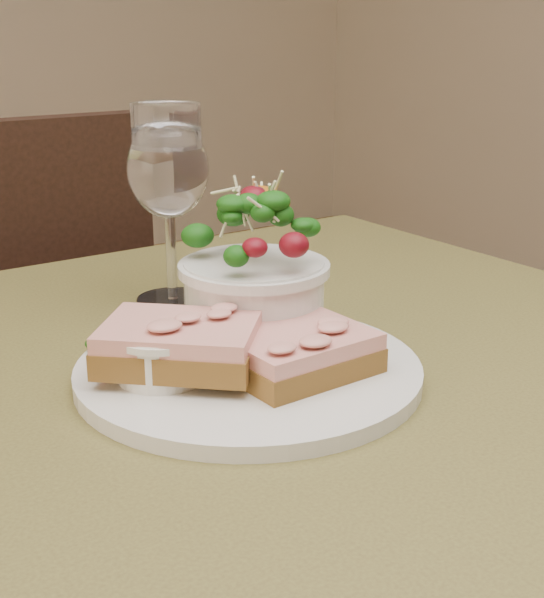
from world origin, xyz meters
TOP-DOWN VIEW (x-y plane):
  - cafe_table at (0.00, 0.00)m, footprint 0.80×0.80m
  - dinner_plate at (-0.02, 0.00)m, footprint 0.26×0.26m
  - sandwich_front at (-0.00, -0.03)m, footprint 0.11×0.08m
  - sandwich_back at (-0.08, 0.01)m, footprint 0.14×0.14m
  - ramekin at (-0.09, 0.02)m, footprint 0.06×0.06m
  - salad_bowl at (0.02, 0.05)m, footprint 0.11×0.11m
  - garnish at (-0.10, 0.07)m, footprint 0.05×0.04m
  - wine_glass at (0.02, 0.20)m, footprint 0.08×0.08m

SIDE VIEW (x-z plane):
  - cafe_table at x=0.00m, z-range 0.27..1.02m
  - dinner_plate at x=-0.02m, z-range 0.75..0.76m
  - garnish at x=-0.10m, z-range 0.76..0.78m
  - sandwich_front at x=0.00m, z-range 0.76..0.79m
  - ramekin at x=-0.09m, z-range 0.76..0.80m
  - sandwich_back at x=-0.08m, z-range 0.77..0.80m
  - salad_bowl at x=0.02m, z-range 0.76..0.88m
  - wine_glass at x=0.02m, z-range 0.79..0.96m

